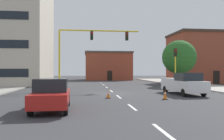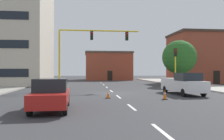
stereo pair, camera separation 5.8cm
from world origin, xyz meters
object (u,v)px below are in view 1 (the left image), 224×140
Objects in this scene: traffic_light_pole_right at (175,59)px; pickup_truck_white at (183,84)px; traffic_cone_roadside_b at (108,95)px; traffic_signal_gantry at (71,70)px; tree_right_mid at (179,57)px; traffic_cone_roadside_a at (165,95)px; sedan_red_near_left at (52,94)px.

traffic_light_pole_right reaches higher than pickup_truck_white.
pickup_truck_white is 9.20× the size of traffic_cone_roadside_b.
traffic_signal_gantry is at bearing 150.26° from pickup_truck_white.
traffic_light_pole_right is at bearing -0.73° from traffic_signal_gantry.
traffic_cone_roadside_a is at bearing -116.51° from tree_right_mid.
tree_right_mid is at bearing 68.68° from pickup_truck_white.
traffic_signal_gantry is 2.17× the size of sedan_red_near_left.
traffic_cone_roadside_a is (-4.57, -9.23, -3.16)m from traffic_light_pole_right.
traffic_cone_roadside_b is at bearing -137.69° from traffic_light_pole_right.
traffic_signal_gantry is 16.48× the size of traffic_cone_roadside_b.
traffic_signal_gantry is at bearing 112.67° from traffic_cone_roadside_b.
sedan_red_near_left is (-15.27, -18.74, -3.25)m from tree_right_mid.
tree_right_mid is at bearing 63.49° from traffic_cone_roadside_a.
sedan_red_near_left is 6.14× the size of traffic_cone_roadside_a.
tree_right_mid is at bearing 50.81° from sedan_red_near_left.
traffic_light_pole_right is (12.14, -0.15, 1.23)m from traffic_signal_gantry.
traffic_cone_roadside_a is at bearing -51.14° from traffic_signal_gantry.
traffic_cone_roadside_a is (-7.47, -14.98, -3.77)m from tree_right_mid.
traffic_light_pole_right is at bearing 46.39° from sedan_red_near_left.
traffic_cone_roadside_a is at bearing -116.34° from traffic_light_pole_right.
traffic_signal_gantry is at bearing 88.96° from sedan_red_near_left.
tree_right_mid reaches higher than sedan_red_near_left.
traffic_signal_gantry is 2.07× the size of traffic_light_pole_right.
tree_right_mid is 8.84× the size of traffic_cone_roadside_a.
pickup_truck_white is 7.44× the size of traffic_cone_roadside_a.
pickup_truck_white reaches higher than traffic_cone_roadside_b.
traffic_cone_roadside_b is (-7.12, -2.11, -0.68)m from pickup_truck_white.
traffic_cone_roadside_b is at bearing -163.48° from pickup_truck_white.
traffic_signal_gantry is 16.15m from tree_right_mid.
sedan_red_near_left is 8.68m from traffic_cone_roadside_a.
tree_right_mid is 12.84m from pickup_truck_white.
pickup_truck_white is 1.21× the size of sedan_red_near_left.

